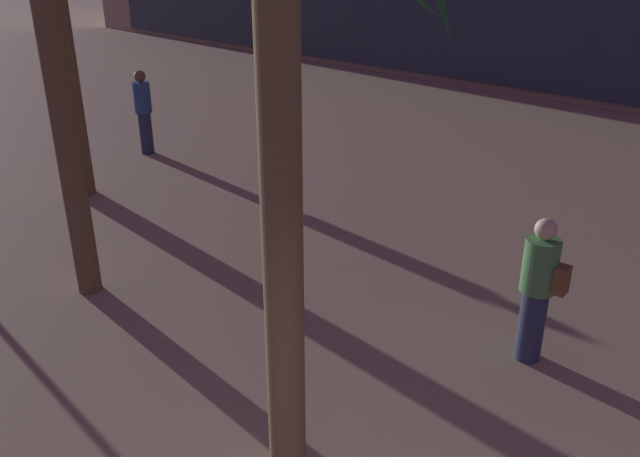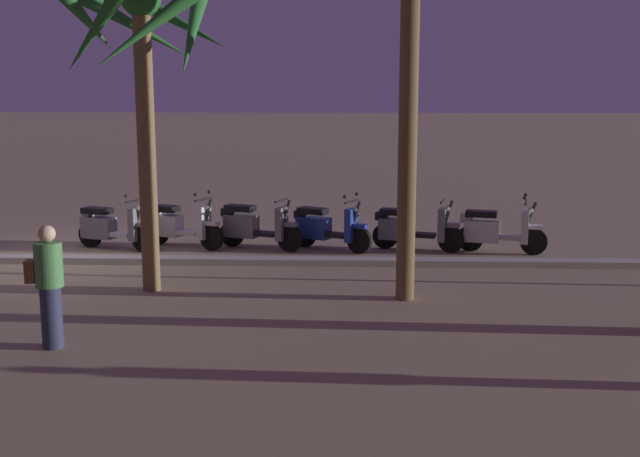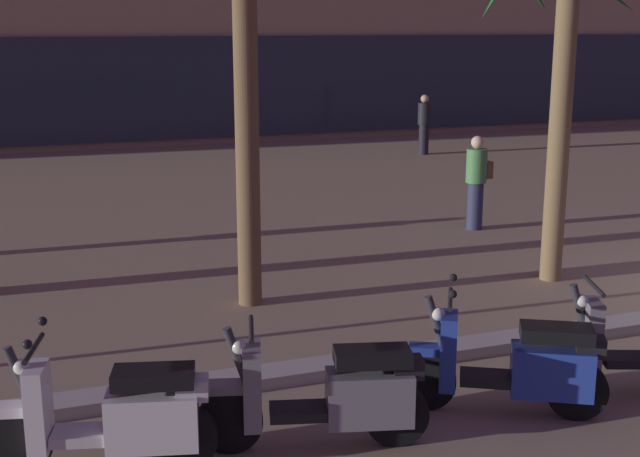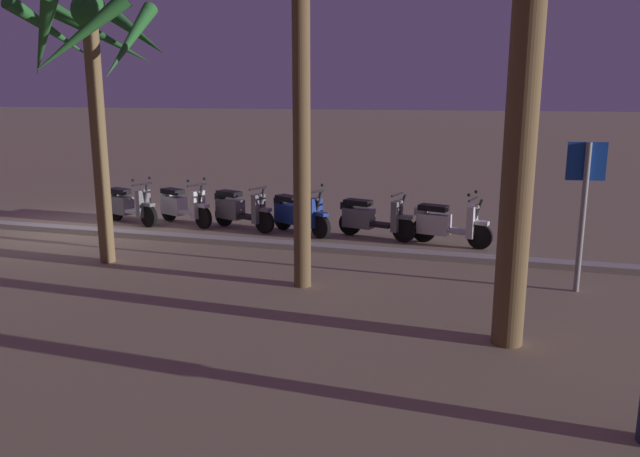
{
  "view_description": "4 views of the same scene",
  "coord_description": "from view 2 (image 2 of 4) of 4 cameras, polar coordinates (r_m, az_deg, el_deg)",
  "views": [
    {
      "loc": [
        0.6,
        -0.52,
        3.88
      ],
      "look_at": [
        -3.73,
        3.87,
        1.18
      ],
      "focal_mm": 36.21,
      "sensor_mm": 36.0,
      "label": 1
    },
    {
      "loc": [
        -5.45,
        14.11,
        3.15
      ],
      "look_at": [
        -5.07,
        3.92,
        1.35
      ],
      "focal_mm": 43.78,
      "sensor_mm": 36.0,
      "label": 2
    },
    {
      "loc": [
        -8.94,
        -7.09,
        3.29
      ],
      "look_at": [
        -5.77,
        1.5,
        1.1
      ],
      "focal_mm": 47.89,
      "sensor_mm": 36.0,
      "label": 3
    },
    {
      "loc": [
        -9.36,
        11.87,
        3.16
      ],
      "look_at": [
        -6.66,
        2.58,
        1.02
      ],
      "focal_mm": 34.83,
      "sensor_mm": 36.0,
      "label": 4
    }
  ],
  "objects": [
    {
      "name": "scooter_grey_second_in_line",
      "position": [
        16.23,
        -15.08,
        0.1
      ],
      "size": [
        1.74,
        0.85,
        1.17
      ],
      "color": "black",
      "rests_on": "ground"
    },
    {
      "name": "scooter_blue_lead_nearest",
      "position": [
        15.63,
        0.39,
        0.08
      ],
      "size": [
        1.61,
        1.0,
        1.17
      ],
      "color": "black",
      "rests_on": "ground"
    },
    {
      "name": "scooter_white_last_in_row",
      "position": [
        16.17,
        -10.36,
        0.25
      ],
      "size": [
        1.74,
        0.93,
        1.17
      ],
      "color": "black",
      "rests_on": "ground"
    },
    {
      "name": "scooter_grey_mid_rear",
      "position": [
        15.67,
        6.64,
        0.03
      ],
      "size": [
        1.8,
        0.76,
        1.04
      ],
      "color": "black",
      "rests_on": "ground"
    },
    {
      "name": "pedestrian_window_shopping",
      "position": [
        10.16,
        -19.2,
        -3.84
      ],
      "size": [
        0.46,
        0.34,
        1.55
      ],
      "color": "#2D3351",
      "rests_on": "ground"
    },
    {
      "name": "curb_strip",
      "position": [
        15.33,
        -18.75,
        -2.14
      ],
      "size": [
        60.0,
        0.36,
        0.12
      ],
      "primitive_type": "cube",
      "color": "#BCB7AD",
      "rests_on": "ground"
    },
    {
      "name": "scooter_white_mid_centre",
      "position": [
        15.71,
        12.69,
        -0.12
      ],
      "size": [
        1.71,
        0.73,
        1.17
      ],
      "color": "black",
      "rests_on": "ground"
    },
    {
      "name": "ground_plane",
      "position": [
        15.45,
        -18.59,
        -2.27
      ],
      "size": [
        200.0,
        200.0,
        0.0
      ],
      "primitive_type": "plane",
      "color": "#9E896B"
    },
    {
      "name": "scooter_grey_mid_front",
      "position": [
        15.78,
        -4.89,
        0.19
      ],
      "size": [
        1.75,
        0.87,
        1.04
      ],
      "color": "black",
      "rests_on": "ground"
    },
    {
      "name": "palm_tree_mid_walkway",
      "position": [
        12.51,
        -12.88,
        12.55
      ],
      "size": [
        2.61,
        2.65,
        4.85
      ],
      "color": "olive",
      "rests_on": "ground"
    }
  ]
}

